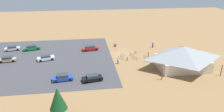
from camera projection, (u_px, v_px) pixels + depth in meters
The scene contains 26 objects.
ground at pixel (120, 54), 60.05m from camera, with size 160.00×160.00×0.00m, color #937047.
parking_lot_asphalt at pixel (36, 60), 55.70m from camera, with size 40.26×35.10×0.05m, color #424247.
bike_pavilion at pixel (183, 56), 49.72m from camera, with size 14.09×10.60×5.51m.
trash_bin at pixel (115, 45), 65.78m from camera, with size 0.60×0.60×0.90m, color brown.
lot_sign at pixel (116, 47), 60.89m from camera, with size 0.56×0.08×2.20m.
pine_far_west at pixel (58, 99), 31.83m from camera, with size 2.71×2.71×5.46m.
bicycle_orange_yard_center at pixel (180, 52), 60.07m from camera, with size 0.67×1.57×0.82m.
bicycle_yellow_front_row at pixel (135, 58), 55.90m from camera, with size 1.30×1.12×0.85m.
bicycle_green_trailside at pixel (127, 59), 55.52m from camera, with size 0.69×1.59×0.84m.
bicycle_white_near_porch at pixel (183, 51), 61.10m from camera, with size 1.74×0.52×0.87m.
bicycle_purple_yard_left at pixel (135, 52), 60.06m from camera, with size 1.12×1.38×0.80m.
bicycle_silver_edge_south at pixel (123, 55), 58.21m from camera, with size 0.95×1.46×0.84m.
bicycle_red_edge_north at pixel (198, 52), 60.63m from camera, with size 0.52×1.71×0.79m.
bicycle_blue_lone_east at pixel (132, 55), 58.10m from camera, with size 0.98×1.37×0.83m.
bicycle_black_back_row at pixel (181, 47), 64.00m from camera, with size 1.78×0.57×0.85m.
bicycle_teal_lone_west at pixel (121, 58), 56.16m from camera, with size 1.17×1.40×0.85m.
bicycle_orange_near_sign at pixel (146, 58), 56.25m from camera, with size 0.66×1.67×0.83m.
car_blue_mid_lot at pixel (63, 77), 44.66m from camera, with size 4.44×2.43×1.43m.
car_white_front_row at pixel (46, 58), 55.23m from camera, with size 4.63×2.91×1.33m.
car_black_inner_stall at pixel (92, 78), 44.46m from camera, with size 4.53×2.66×1.43m.
car_silver_by_curb at pixel (12, 48), 62.34m from camera, with size 4.52×2.68×1.35m.
car_tan_second_row at pixel (7, 59), 54.25m from camera, with size 4.39×2.19×1.41m.
car_green_aisle_side at pixel (32, 48), 62.60m from camera, with size 5.04×3.06×1.48m.
car_red_far_end at pixel (90, 48), 62.38m from camera, with size 4.93×2.64×1.38m.
visitor_at_bikes at pixel (118, 60), 53.01m from camera, with size 0.36×0.37×1.79m.
visitor_by_pavilion at pixel (153, 45), 64.80m from camera, with size 0.37×0.36×1.76m.
Camera 1 is at (9.79, 55.37, 21.20)m, focal length 33.74 mm.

